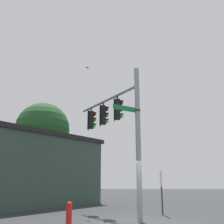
{
  "coord_description": "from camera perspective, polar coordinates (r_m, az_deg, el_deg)",
  "views": [
    {
      "loc": [
        11.52,
        -0.8,
        1.7
      ],
      "look_at": [
        -1.79,
        -1.23,
        5.19
      ],
      "focal_mm": 41.48,
      "sensor_mm": 36.0,
      "label": 1
    }
  ],
  "objects": [
    {
      "name": "ground_plane",
      "position": [
        11.67,
        6.27,
        -23.0
      ],
      "size": [
        80.0,
        80.0,
        0.0
      ],
      "primitive_type": "plane",
      "color": "#2D3033"
    },
    {
      "name": "signal_pole",
      "position": [
        11.67,
        5.8,
        -6.12
      ],
      "size": [
        0.23,
        0.23,
        6.86
      ],
      "primitive_type": "cylinder",
      "color": "gray",
      "rests_on": "ground"
    },
    {
      "name": "mast_arm",
      "position": [
        14.46,
        -1.27,
        2.57
      ],
      "size": [
        4.63,
        3.26,
        0.15
      ],
      "primitive_type": "cylinder",
      "rotation": [
        0.0,
        1.57,
        3.75
      ],
      "color": "gray"
    },
    {
      "name": "traffic_light_nearest_pole",
      "position": [
        13.35,
        1.29,
        0.59
      ],
      "size": [
        0.54,
        0.49,
        1.31
      ],
      "color": "black"
    },
    {
      "name": "traffic_light_mid_inner",
      "position": [
        14.52,
        -1.88,
        -0.67
      ],
      "size": [
        0.54,
        0.49,
        1.31
      ],
      "color": "black"
    },
    {
      "name": "traffic_light_mid_outer",
      "position": [
        15.74,
        -4.57,
        -1.73
      ],
      "size": [
        0.54,
        0.49,
        1.31
      ],
      "color": "black"
    },
    {
      "name": "street_name_sign",
      "position": [
        11.69,
        3.99,
        0.6
      ],
      "size": [
        0.91,
        1.25,
        0.22
      ],
      "color": "#147238"
    },
    {
      "name": "bird_flying",
      "position": [
        17.07,
        -5.49,
        9.71
      ],
      "size": [
        0.25,
        0.25,
        0.07
      ],
      "color": "gray"
    },
    {
      "name": "storefront_building",
      "position": [
        18.68,
        -21.39,
        -11.58
      ],
      "size": [
        13.4,
        11.91,
        4.77
      ],
      "color": "#33473D",
      "rests_on": "ground"
    },
    {
      "name": "tree_by_storefront",
      "position": [
        20.49,
        -15.02,
        -3.71
      ],
      "size": [
        4.05,
        4.05,
        7.47
      ],
      "color": "#4C3823",
      "rests_on": "ground"
    },
    {
      "name": "fire_hydrant",
      "position": [
        11.52,
        -9.45,
        -20.92
      ],
      "size": [
        0.35,
        0.24,
        0.82
      ],
      "color": "red",
      "rests_on": "ground"
    },
    {
      "name": "historical_marker",
      "position": [
        13.87,
        10.84,
        -15.67
      ],
      "size": [
        0.6,
        0.08,
        2.13
      ],
      "color": "#333333",
      "rests_on": "ground"
    }
  ]
}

